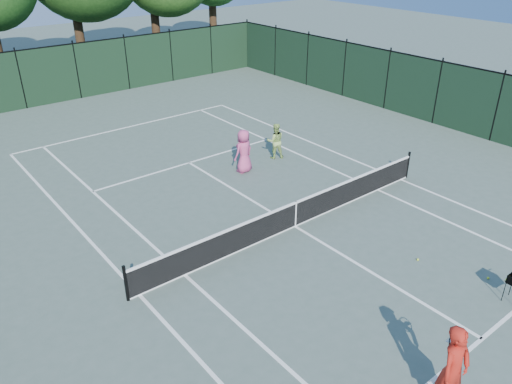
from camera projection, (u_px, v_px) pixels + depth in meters
ground at (295, 226)px, 16.00m from camera, size 90.00×90.00×0.00m
sideline_doubles_left at (140, 295)px, 12.96m from camera, size 0.10×23.77×0.01m
sideline_doubles_right at (401, 180)px, 19.04m from camera, size 0.10×23.77×0.01m
sideline_singles_left at (185, 275)px, 13.72m from camera, size 0.10×23.77×0.01m
sideline_singles_right at (378, 190)px, 18.28m from camera, size 0.10×23.77×0.01m
baseline_far at (129, 127)px, 24.24m from camera, size 10.97×0.10×0.01m
service_line_near at (482, 339)px, 11.56m from camera, size 8.23×0.10×0.01m
service_line_far at (189, 163)px, 20.43m from camera, size 8.23×0.10×0.01m
center_service_line at (295, 226)px, 16.00m from camera, size 0.10×12.80×0.01m
tennis_net at (296, 213)px, 15.78m from camera, size 11.69×0.09×1.06m
fence_far at (77, 72)px, 27.78m from camera, size 24.00×0.05×3.00m
fence_right at (497, 109)px, 21.95m from camera, size 0.05×36.00×3.00m
coach at (453, 370)px, 9.46m from camera, size 0.98×0.64×1.99m
player_pink at (244, 151)px, 19.29m from camera, size 0.92×0.67×1.73m
player_green at (275, 141)px, 20.57m from camera, size 0.91×0.84×1.50m
loose_ball_near_cart at (488, 278)px, 13.55m from camera, size 0.07×0.07×0.07m
loose_ball_midcourt at (418, 260)px, 14.31m from camera, size 0.07×0.07×0.07m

